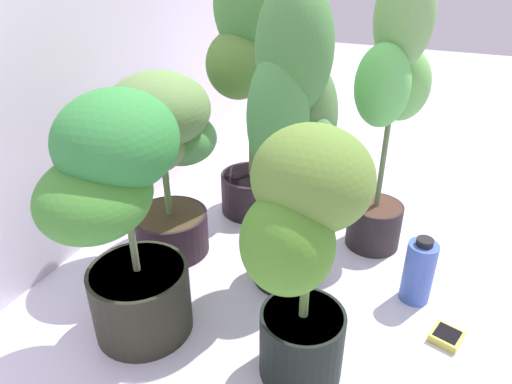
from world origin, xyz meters
name	(u,v)px	position (x,y,z in m)	size (l,w,h in m)	color
ground_plane	(316,286)	(0.00, 0.00, 0.00)	(8.00, 8.00, 0.00)	silver
potted_plant_back_right	(250,69)	(0.36, 0.39, 0.59)	(0.39, 0.35, 0.99)	black
potted_plant_front_left	(302,249)	(-0.37, -0.05, 0.40)	(0.39, 0.33, 0.68)	black
potted_plant_back_left	(120,212)	(-0.39, 0.41, 0.40)	(0.43, 0.34, 0.71)	#28281D
potted_plant_front_right	(391,101)	(0.31, -0.12, 0.55)	(0.35, 0.26, 0.95)	black
potted_plant_back_center	(164,149)	(0.00, 0.54, 0.40)	(0.42, 0.43, 0.65)	#2B1C24
potted_plant_center	(294,129)	(0.00, 0.10, 0.53)	(0.35, 0.28, 0.93)	black
hygrometer_box	(447,336)	(-0.08, -0.41, 0.01)	(0.10, 0.10, 0.03)	#D0C949
nutrient_bottle	(419,271)	(0.07, -0.30, 0.10)	(0.09, 0.09, 0.22)	#4261BC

